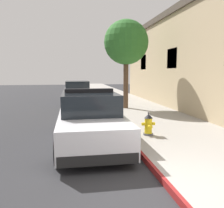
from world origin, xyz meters
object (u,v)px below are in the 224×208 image
police_cruiser (90,119)px  fire_hydrant (148,125)px  parked_car_silver_ahead (77,92)px  street_tree (126,43)px

police_cruiser → fire_hydrant: (1.91, 0.02, -0.25)m
parked_car_silver_ahead → fire_hydrant: size_ratio=6.37×
fire_hydrant → street_tree: 6.90m
fire_hydrant → parked_car_silver_ahead: bearing=101.0°
police_cruiser → parked_car_silver_ahead: (-0.10, 10.35, -0.00)m
police_cruiser → street_tree: size_ratio=0.98×
fire_hydrant → street_tree: bearing=84.0°
parked_car_silver_ahead → fire_hydrant: 10.53m
fire_hydrant → street_tree: size_ratio=0.15×
fire_hydrant → police_cruiser: bearing=-179.5°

